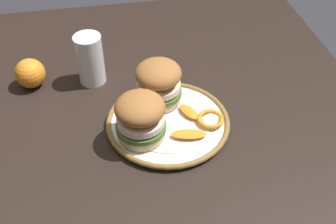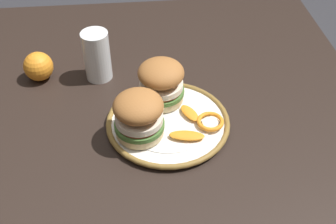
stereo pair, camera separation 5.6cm
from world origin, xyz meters
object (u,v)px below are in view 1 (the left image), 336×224
object	(u,v)px
dining_table	(159,168)
drinking_glass	(91,62)
dinner_plate	(168,122)
whole_orange	(30,73)
sandwich_half_left	(140,117)
sandwich_half_right	(158,82)

from	to	relation	value
dining_table	drinking_glass	world-z (taller)	drinking_glass
dinner_plate	whole_orange	distance (m)	0.36
dining_table	dinner_plate	size ratio (longest dim) A/B	4.50
drinking_glass	whole_orange	world-z (taller)	drinking_glass
dining_table	drinking_glass	bearing A→B (deg)	29.47
sandwich_half_left	drinking_glass	size ratio (longest dim) A/B	1.10
dining_table	sandwich_half_left	world-z (taller)	sandwich_half_left
sandwich_half_right	whole_orange	world-z (taller)	sandwich_half_right
dining_table	sandwich_half_left	bearing A→B (deg)	90.72
sandwich_half_left	whole_orange	xyz separation A→B (m)	(0.23, 0.24, -0.03)
dinner_plate	drinking_glass	world-z (taller)	drinking_glass
dining_table	whole_orange	bearing A→B (deg)	49.61
drinking_glass	dining_table	bearing A→B (deg)	-150.53
dining_table	drinking_glass	distance (m)	0.30
drinking_glass	whole_orange	bearing A→B (deg)	87.23
drinking_glass	whole_orange	xyz separation A→B (m)	(0.01, 0.15, -0.02)
sandwich_half_left	whole_orange	bearing A→B (deg)	45.57
sandwich_half_left	dining_table	bearing A→B (deg)	-89.28
sandwich_half_left	whole_orange	world-z (taller)	sandwich_half_left
dinner_plate	sandwich_half_right	distance (m)	0.09
dinner_plate	drinking_glass	bearing A→B (deg)	38.78
sandwich_half_right	drinking_glass	distance (m)	0.19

